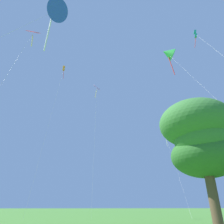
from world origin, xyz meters
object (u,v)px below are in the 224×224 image
(kite_teal_box, at_px, (197,36))
(kite_pink_low, at_px, (96,93))
(kite_blue_delta, at_px, (53,11))
(tree_left_oak, at_px, (200,138))
(kite_green_small, at_px, (168,53))
(kite_yellow_diamond, at_px, (166,139))
(kite_red_high, at_px, (32,36))
(kite_orange_box, at_px, (63,71))

(kite_teal_box, xyz_separation_m, kite_pink_low, (-9.53, 18.51, 2.89))
(kite_blue_delta, height_order, kite_pink_low, kite_pink_low)
(kite_blue_delta, height_order, tree_left_oak, kite_blue_delta)
(kite_green_small, xyz_separation_m, kite_blue_delta, (-13.28, -6.92, -2.83))
(kite_green_small, distance_m, kite_yellow_diamond, 20.71)
(kite_red_high, bearing_deg, kite_yellow_diamond, 35.44)
(kite_pink_low, bearing_deg, kite_green_small, -58.85)
(kite_red_high, distance_m, kite_teal_box, 20.21)
(kite_orange_box, relative_size, tree_left_oak, 2.40)
(kite_blue_delta, xyz_separation_m, tree_left_oak, (13.64, 3.87, -9.44))
(kite_green_small, xyz_separation_m, tree_left_oak, (0.36, -3.05, -12.27))
(kite_blue_delta, distance_m, kite_yellow_diamond, 32.64)
(kite_teal_box, bearing_deg, kite_orange_box, 132.78)
(kite_blue_delta, relative_size, kite_pink_low, 0.79)
(kite_pink_low, xyz_separation_m, tree_left_oak, (8.71, -16.86, -13.68))
(tree_left_oak, bearing_deg, kite_green_small, 96.67)
(kite_pink_low, bearing_deg, kite_orange_box, -167.85)
(kite_blue_delta, relative_size, tree_left_oak, 1.69)
(kite_yellow_diamond, xyz_separation_m, kite_pink_low, (-14.87, -5.10, 6.77))
(kite_teal_box, bearing_deg, kite_green_small, 104.08)
(kite_red_high, height_order, kite_green_small, kite_red_high)
(kite_red_high, bearing_deg, kite_blue_delta, -63.31)
(kite_blue_delta, xyz_separation_m, kite_yellow_diamond, (19.80, 25.83, -2.53))
(kite_pink_low, bearing_deg, kite_yellow_diamond, 18.91)
(kite_green_small, height_order, kite_teal_box, kite_green_small)
(kite_red_high, height_order, kite_pink_low, kite_red_high)
(kite_yellow_diamond, height_order, tree_left_oak, kite_yellow_diamond)
(kite_red_high, xyz_separation_m, kite_pink_low, (9.28, 12.09, -0.80))
(kite_orange_box, height_order, kite_teal_box, kite_orange_box)
(kite_yellow_diamond, bearing_deg, kite_blue_delta, -127.48)
(kite_orange_box, bearing_deg, kite_blue_delta, -85.85)
(kite_red_high, xyz_separation_m, kite_teal_box, (18.81, -6.42, -3.69))
(kite_blue_delta, bearing_deg, tree_left_oak, 15.86)
(kite_red_high, distance_m, kite_blue_delta, 10.91)
(kite_teal_box, distance_m, tree_left_oak, 10.95)
(tree_left_oak, bearing_deg, kite_orange_box, 134.15)
(kite_red_high, relative_size, kite_teal_box, 1.23)
(kite_orange_box, bearing_deg, kite_red_high, -105.34)
(kite_orange_box, distance_m, kite_pink_low, 7.31)
(kite_green_small, bearing_deg, kite_yellow_diamond, 70.97)
(kite_teal_box, xyz_separation_m, tree_left_oak, (-0.82, 1.65, -10.79))
(kite_blue_delta, distance_m, kite_pink_low, 21.73)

